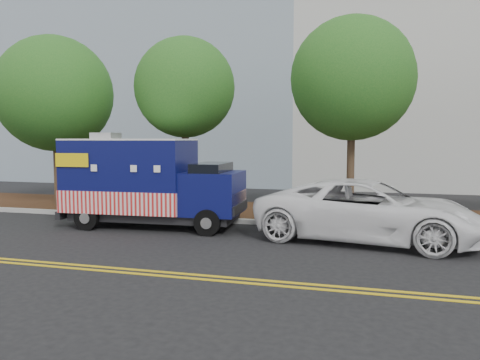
# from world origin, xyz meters

# --- Properties ---
(ground) EXTENTS (120.00, 120.00, 0.00)m
(ground) POSITION_xyz_m (0.00, 0.00, 0.00)
(ground) COLOR black
(ground) RESTS_ON ground
(curb) EXTENTS (120.00, 0.18, 0.15)m
(curb) POSITION_xyz_m (0.00, 1.40, 0.07)
(curb) COLOR #9E9E99
(curb) RESTS_ON ground
(mulch_strip) EXTENTS (120.00, 4.00, 0.15)m
(mulch_strip) POSITION_xyz_m (0.00, 3.50, 0.07)
(mulch_strip) COLOR black
(mulch_strip) RESTS_ON ground
(centerline_near) EXTENTS (120.00, 0.10, 0.01)m
(centerline_near) POSITION_xyz_m (0.00, -4.45, 0.01)
(centerline_near) COLOR gold
(centerline_near) RESTS_ON ground
(centerline_far) EXTENTS (120.00, 0.10, 0.01)m
(centerline_far) POSITION_xyz_m (0.00, -4.70, 0.01)
(centerline_far) COLOR gold
(centerline_far) RESTS_ON ground
(tree_a) EXTENTS (4.49, 4.49, 6.75)m
(tree_a) POSITION_xyz_m (-5.90, 2.78, 4.50)
(tree_a) COLOR #38281C
(tree_a) RESTS_ON ground
(tree_b) EXTENTS (3.58, 3.58, 6.36)m
(tree_b) POSITION_xyz_m (-0.37, 2.66, 4.56)
(tree_b) COLOR #38281C
(tree_b) RESTS_ON ground
(tree_c) EXTENTS (4.15, 4.15, 6.83)m
(tree_c) POSITION_xyz_m (5.43, 3.26, 4.75)
(tree_c) COLOR #38281C
(tree_c) RESTS_ON ground
(sign_post) EXTENTS (0.06, 0.06, 2.40)m
(sign_post) POSITION_xyz_m (-4.38, 1.55, 1.20)
(sign_post) COLOR #473828
(sign_post) RESTS_ON ground
(food_truck) EXTENTS (5.68, 2.38, 2.94)m
(food_truck) POSITION_xyz_m (-0.68, 0.08, 1.33)
(food_truck) COLOR black
(food_truck) RESTS_ON ground
(white_car) EXTENTS (6.33, 3.70, 1.66)m
(white_car) POSITION_xyz_m (6.07, -0.21, 0.83)
(white_car) COLOR white
(white_car) RESTS_ON ground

